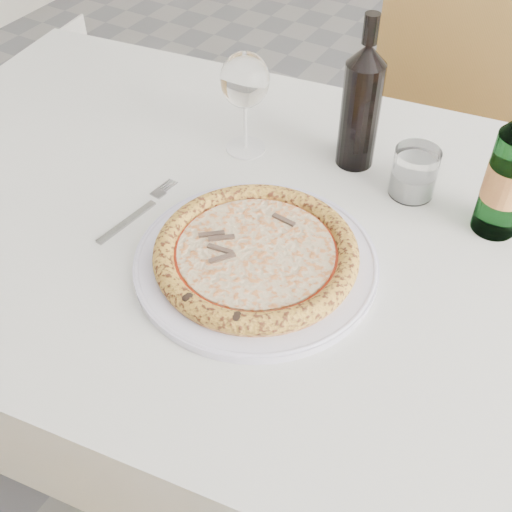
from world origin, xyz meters
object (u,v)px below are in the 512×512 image
at_px(wine_bottle, 361,105).
at_px(chair_far, 448,133).
at_px(plate, 256,261).
at_px(pizza, 256,253).
at_px(wine_glass, 245,82).
at_px(dining_table, 286,263).
at_px(beer_bottle, 511,173).
at_px(tumbler, 414,175).

bearing_deg(wine_bottle, chair_far, 84.62).
bearing_deg(plate, pizza, 147.99).
bearing_deg(pizza, wine_glass, 124.16).
distance_m(plate, wine_bottle, 0.34).
xyz_separation_m(dining_table, plate, (-0.00, -0.10, 0.09)).
height_order(dining_table, beer_bottle, beer_bottle).
height_order(chair_far, beer_bottle, beer_bottle).
bearing_deg(tumbler, beer_bottle, -6.63).
relative_size(chair_far, wine_bottle, 3.38).
bearing_deg(chair_far, wine_glass, -112.03).
bearing_deg(wine_glass, dining_table, -41.72).
distance_m(pizza, beer_bottle, 0.40).
bearing_deg(wine_bottle, tumbler, -15.29).
height_order(dining_table, wine_bottle, wine_bottle).
bearing_deg(pizza, beer_bottle, 43.36).
xyz_separation_m(pizza, wine_bottle, (0.02, 0.32, 0.09)).
distance_m(plate, beer_bottle, 0.40).
xyz_separation_m(wine_glass, wine_bottle, (0.19, 0.07, -0.02)).
xyz_separation_m(dining_table, wine_bottle, (0.02, 0.22, 0.20)).
height_order(plate, beer_bottle, beer_bottle).
xyz_separation_m(plate, beer_bottle, (0.28, 0.27, 0.10)).
height_order(chair_far, plate, chair_far).
distance_m(plate, tumbler, 0.32).
height_order(plate, wine_glass, wine_glass).
relative_size(chair_far, plate, 2.52).
bearing_deg(chair_far, pizza, -94.55).
relative_size(wine_glass, tumbler, 2.23).
bearing_deg(tumbler, dining_table, -126.64).
distance_m(dining_table, wine_glass, 0.32).
relative_size(pizza, beer_bottle, 1.13).
height_order(dining_table, pizza, pizza).
distance_m(chair_far, wine_glass, 0.73).
xyz_separation_m(pizza, beer_bottle, (0.28, 0.27, 0.08)).
bearing_deg(tumbler, wine_glass, -173.94).
relative_size(pizza, tumbler, 3.60).
height_order(beer_bottle, wine_bottle, wine_bottle).
xyz_separation_m(dining_table, beer_bottle, (0.28, 0.17, 0.19)).
bearing_deg(wine_bottle, beer_bottle, -10.60).
height_order(dining_table, plate, plate).
xyz_separation_m(chair_far, beer_bottle, (0.22, -0.57, 0.33)).
bearing_deg(pizza, chair_far, 85.45).
height_order(plate, tumbler, tumbler).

